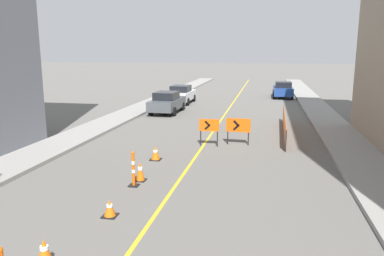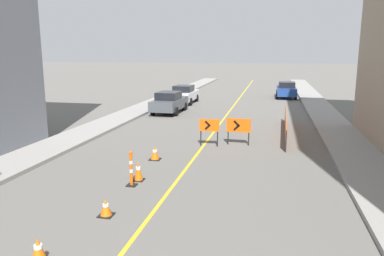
{
  "view_description": "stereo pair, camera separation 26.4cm",
  "coord_description": "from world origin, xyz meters",
  "px_view_note": "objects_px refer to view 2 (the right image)",
  "views": [
    {
      "loc": [
        2.94,
        1.25,
        4.5
      ],
      "look_at": [
        -0.42,
        17.97,
        1.0
      ],
      "focal_mm": 35.0,
      "sensor_mm": 36.0,
      "label": 1
    },
    {
      "loc": [
        3.2,
        1.3,
        4.5
      ],
      "look_at": [
        -0.42,
        17.97,
        1.0
      ],
      "focal_mm": 35.0,
      "sensor_mm": 36.0,
      "label": 2
    }
  ],
  "objects_px": {
    "parked_car_curb_mid": "(184,94)",
    "parked_car_curb_far": "(286,90)",
    "traffic_cone_fifth": "(138,171)",
    "parked_car_curb_near": "(169,102)",
    "arrow_barricade_secondary": "(239,126)",
    "traffic_cone_fourth": "(106,208)",
    "traffic_cone_third": "(38,250)",
    "traffic_cone_farthest": "(155,153)",
    "delineator_post_rear": "(131,171)",
    "arrow_barricade_primary": "(209,127)"
  },
  "relations": [
    {
      "from": "parked_car_curb_mid",
      "to": "parked_car_curb_far",
      "type": "height_order",
      "value": "same"
    },
    {
      "from": "traffic_cone_fifth",
      "to": "parked_car_curb_near",
      "type": "bearing_deg",
      "value": 101.45
    },
    {
      "from": "arrow_barricade_secondary",
      "to": "traffic_cone_fourth",
      "type": "bearing_deg",
      "value": -104.85
    },
    {
      "from": "traffic_cone_third",
      "to": "traffic_cone_fifth",
      "type": "height_order",
      "value": "traffic_cone_fifth"
    },
    {
      "from": "arrow_barricade_secondary",
      "to": "parked_car_curb_near",
      "type": "height_order",
      "value": "parked_car_curb_near"
    },
    {
      "from": "traffic_cone_fourth",
      "to": "traffic_cone_fifth",
      "type": "relative_size",
      "value": 0.69
    },
    {
      "from": "traffic_cone_farthest",
      "to": "arrow_barricade_secondary",
      "type": "xyz_separation_m",
      "value": [
        3.21,
        3.31,
        0.63
      ]
    },
    {
      "from": "traffic_cone_third",
      "to": "parked_car_curb_near",
      "type": "bearing_deg",
      "value": 97.63
    },
    {
      "from": "traffic_cone_third",
      "to": "traffic_cone_farthest",
      "type": "xyz_separation_m",
      "value": [
        0.04,
        8.07,
        0.01
      ]
    },
    {
      "from": "traffic_cone_third",
      "to": "traffic_cone_fourth",
      "type": "distance_m",
      "value": 2.52
    },
    {
      "from": "traffic_cone_fifth",
      "to": "parked_car_curb_mid",
      "type": "bearing_deg",
      "value": 98.83
    },
    {
      "from": "traffic_cone_third",
      "to": "parked_car_curb_near",
      "type": "distance_m",
      "value": 20.29
    },
    {
      "from": "delineator_post_rear",
      "to": "parked_car_curb_mid",
      "type": "xyz_separation_m",
      "value": [
        -3.07,
        20.57,
        0.27
      ]
    },
    {
      "from": "traffic_cone_third",
      "to": "parked_car_curb_mid",
      "type": "distance_m",
      "value": 25.62
    },
    {
      "from": "arrow_barricade_secondary",
      "to": "parked_car_curb_mid",
      "type": "bearing_deg",
      "value": 116.29
    },
    {
      "from": "arrow_barricade_secondary",
      "to": "parked_car_curb_far",
      "type": "bearing_deg",
      "value": 84.82
    },
    {
      "from": "traffic_cone_farthest",
      "to": "parked_car_curb_far",
      "type": "height_order",
      "value": "parked_car_curb_far"
    },
    {
      "from": "arrow_barricade_primary",
      "to": "arrow_barricade_secondary",
      "type": "relative_size",
      "value": 1.02
    },
    {
      "from": "arrow_barricade_primary",
      "to": "parked_car_curb_far",
      "type": "distance_m",
      "value": 21.08
    },
    {
      "from": "traffic_cone_farthest",
      "to": "parked_car_curb_far",
      "type": "relative_size",
      "value": 0.14
    },
    {
      "from": "delineator_post_rear",
      "to": "parked_car_curb_near",
      "type": "bearing_deg",
      "value": 100.89
    },
    {
      "from": "traffic_cone_third",
      "to": "traffic_cone_farthest",
      "type": "bearing_deg",
      "value": 89.69
    },
    {
      "from": "traffic_cone_farthest",
      "to": "arrow_barricade_primary",
      "type": "xyz_separation_m",
      "value": [
        1.86,
        2.74,
        0.67
      ]
    },
    {
      "from": "traffic_cone_fourth",
      "to": "arrow_barricade_primary",
      "type": "height_order",
      "value": "arrow_barricade_primary"
    },
    {
      "from": "parked_car_curb_mid",
      "to": "parked_car_curb_far",
      "type": "bearing_deg",
      "value": 34.7
    },
    {
      "from": "parked_car_curb_far",
      "to": "traffic_cone_fifth",
      "type": "bearing_deg",
      "value": -103.12
    },
    {
      "from": "traffic_cone_fourth",
      "to": "parked_car_curb_mid",
      "type": "height_order",
      "value": "parked_car_curb_mid"
    },
    {
      "from": "delineator_post_rear",
      "to": "parked_car_curb_far",
      "type": "relative_size",
      "value": 0.28
    },
    {
      "from": "arrow_barricade_secondary",
      "to": "delineator_post_rear",
      "type": "bearing_deg",
      "value": -112.07
    },
    {
      "from": "delineator_post_rear",
      "to": "arrow_barricade_primary",
      "type": "bearing_deg",
      "value": 74.26
    },
    {
      "from": "delineator_post_rear",
      "to": "parked_car_curb_far",
      "type": "xyz_separation_m",
      "value": [
        5.87,
        26.58,
        0.27
      ]
    },
    {
      "from": "traffic_cone_farthest",
      "to": "parked_car_curb_near",
      "type": "height_order",
      "value": "parked_car_curb_near"
    },
    {
      "from": "arrow_barricade_primary",
      "to": "parked_car_curb_far",
      "type": "bearing_deg",
      "value": 74.95
    },
    {
      "from": "parked_car_curb_near",
      "to": "arrow_barricade_secondary",
      "type": "bearing_deg",
      "value": -54.04
    },
    {
      "from": "traffic_cone_fifth",
      "to": "traffic_cone_farthest",
      "type": "height_order",
      "value": "traffic_cone_fifth"
    },
    {
      "from": "arrow_barricade_secondary",
      "to": "parked_car_curb_mid",
      "type": "xyz_separation_m",
      "value": [
        -6.09,
        14.08,
        -0.13
      ]
    },
    {
      "from": "delineator_post_rear",
      "to": "traffic_cone_third",
      "type": "bearing_deg",
      "value": -92.74
    },
    {
      "from": "traffic_cone_fourth",
      "to": "parked_car_curb_mid",
      "type": "distance_m",
      "value": 23.21
    },
    {
      "from": "parked_car_curb_far",
      "to": "traffic_cone_farthest",
      "type": "bearing_deg",
      "value": -105.0
    },
    {
      "from": "parked_car_curb_near",
      "to": "traffic_cone_third",
      "type": "bearing_deg",
      "value": -80.69
    },
    {
      "from": "traffic_cone_third",
      "to": "parked_car_curb_mid",
      "type": "bearing_deg",
      "value": 96.36
    },
    {
      "from": "traffic_cone_fifth",
      "to": "parked_car_curb_mid",
      "type": "relative_size",
      "value": 0.16
    },
    {
      "from": "arrow_barricade_primary",
      "to": "parked_car_curb_far",
      "type": "xyz_separation_m",
      "value": [
        4.2,
        20.66,
        -0.16
      ]
    },
    {
      "from": "traffic_cone_third",
      "to": "traffic_cone_fourth",
      "type": "xyz_separation_m",
      "value": [
        0.41,
        2.49,
        -0.04
      ]
    },
    {
      "from": "traffic_cone_fifth",
      "to": "parked_car_curb_near",
      "type": "relative_size",
      "value": 0.16
    },
    {
      "from": "traffic_cone_farthest",
      "to": "arrow_barricade_secondary",
      "type": "bearing_deg",
      "value": 45.87
    },
    {
      "from": "traffic_cone_third",
      "to": "traffic_cone_fifth",
      "type": "bearing_deg",
      "value": 87.14
    },
    {
      "from": "traffic_cone_farthest",
      "to": "parked_car_curb_far",
      "type": "bearing_deg",
      "value": 75.48
    },
    {
      "from": "traffic_cone_fourth",
      "to": "parked_car_curb_far",
      "type": "distance_m",
      "value": 29.55
    },
    {
      "from": "traffic_cone_fifth",
      "to": "parked_car_curb_mid",
      "type": "distance_m",
      "value": 20.25
    }
  ]
}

